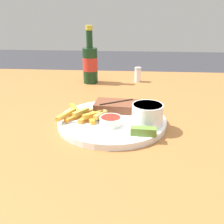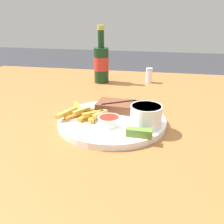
% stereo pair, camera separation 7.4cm
% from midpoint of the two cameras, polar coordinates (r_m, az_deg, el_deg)
% --- Properties ---
extents(dining_table, '(1.52, 1.34, 0.74)m').
position_cam_midpoint_polar(dining_table, '(0.79, 2.72, -6.77)').
color(dining_table, '#935B2D').
rests_on(dining_table, ground_plane).
extents(dinner_plate, '(0.31, 0.31, 0.02)m').
position_cam_midpoint_polar(dinner_plate, '(0.75, 2.82, -2.10)').
color(dinner_plate, white).
rests_on(dinner_plate, dining_table).
extents(steak_portion, '(0.14, 0.09, 0.03)m').
position_cam_midpoint_polar(steak_portion, '(0.81, 4.17, 1.20)').
color(steak_portion, brown).
rests_on(steak_portion, dinner_plate).
extents(fries_pile, '(0.14, 0.15, 0.02)m').
position_cam_midpoint_polar(fries_pile, '(0.76, -3.53, -0.38)').
color(fries_pile, gold).
rests_on(fries_pile, dinner_plate).
extents(coleslaw_cup, '(0.08, 0.08, 0.06)m').
position_cam_midpoint_polar(coleslaw_cup, '(0.71, 10.46, -0.63)').
color(coleslaw_cup, white).
rests_on(coleslaw_cup, dinner_plate).
extents(dipping_sauce_cup, '(0.06, 0.06, 0.02)m').
position_cam_midpoint_polar(dipping_sauce_cup, '(0.71, 2.20, -1.91)').
color(dipping_sauce_cup, silver).
rests_on(dipping_sauce_cup, dinner_plate).
extents(pickle_spear, '(0.07, 0.03, 0.02)m').
position_cam_midpoint_polar(pickle_spear, '(0.65, 9.19, -4.55)').
color(pickle_spear, '#567A2D').
rests_on(pickle_spear, dinner_plate).
extents(fork_utensil, '(0.13, 0.05, 0.00)m').
position_cam_midpoint_polar(fork_utensil, '(0.74, -3.42, -1.67)').
color(fork_utensil, '#B7B7BC').
rests_on(fork_utensil, dinner_plate).
extents(beer_bottle, '(0.06, 0.06, 0.24)m').
position_cam_midpoint_polar(beer_bottle, '(1.16, -0.48, 10.64)').
color(beer_bottle, '#143319').
rests_on(beer_bottle, dining_table).
extents(salt_shaker, '(0.03, 0.03, 0.07)m').
position_cam_midpoint_polar(salt_shaker, '(1.18, 9.88, 7.86)').
color(salt_shaker, white).
rests_on(salt_shaker, dining_table).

